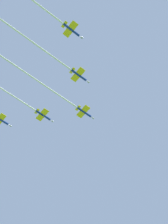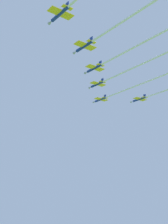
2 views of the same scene
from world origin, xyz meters
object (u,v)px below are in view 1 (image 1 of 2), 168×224
jet_lead (40,82)px  jet_port_inner (5,91)px  jet_starboard_inner (31,41)px  jet_starboard_outer (36,3)px

jet_lead → jet_port_inner: bearing=-143.5°
jet_starboard_inner → jet_starboard_outer: bearing=-28.3°
jet_port_inner → jet_starboard_outer: bearing=-15.0°
jet_lead → jet_starboard_outer: size_ratio=1.26×
jet_port_inner → jet_starboard_outer: jet_port_inner is taller
jet_starboard_inner → jet_starboard_outer: size_ratio=1.26×
jet_port_inner → jet_starboard_inner: jet_port_inner is taller
jet_lead → jet_port_inner: size_ratio=1.12×
jet_lead → jet_starboard_inner: (21.43, -0.35, -0.79)m
jet_starboard_outer → jet_lead: bearing=142.3°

